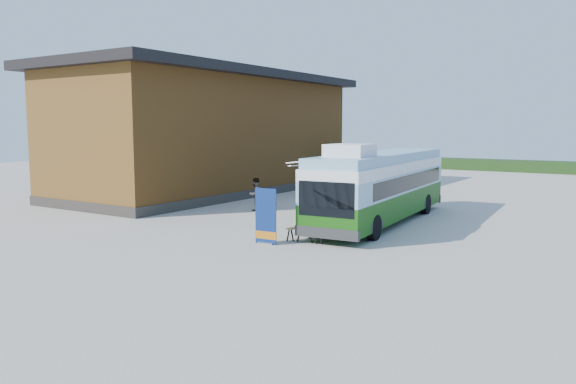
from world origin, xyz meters
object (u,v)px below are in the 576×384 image
Objects in this scene: picnic_table at (310,224)px; bus at (381,184)px; person_b at (255,194)px; slurry_tanker at (362,167)px; person_a at (352,194)px; banner at (266,221)px.

bus is at bearing 75.68° from picnic_table.
slurry_tanker reaches higher than person_b.
person_a is at bearing 96.64° from picnic_table.
person_a is 13.52m from slurry_tanker.
slurry_tanker is (-5.42, 12.38, 0.32)m from person_a.
person_a is 1.13× the size of person_b.
bus is 7.63× the size of picnic_table.
picnic_table is 0.93× the size of person_b.
person_b is at bearing -106.66° from slurry_tanker.
bus is at bearing -82.27° from slurry_tanker.
banner is at bearing -130.16° from picnic_table.
banner is at bearing -108.24° from bus.
banner is at bearing -94.21° from slurry_tanker.
banner is 21.35m from slurry_tanker.
banner reaches higher than person_b.
slurry_tanker is at bearing 84.37° from person_a.
slurry_tanker is at bearing -165.88° from person_b.
person_a is at bearing -87.09° from slurry_tanker.
person_b is at bearing 176.54° from bus.
person_b reaches higher than picnic_table.
person_b is at bearing 124.73° from banner.
picnic_table is 0.83× the size of person_a.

